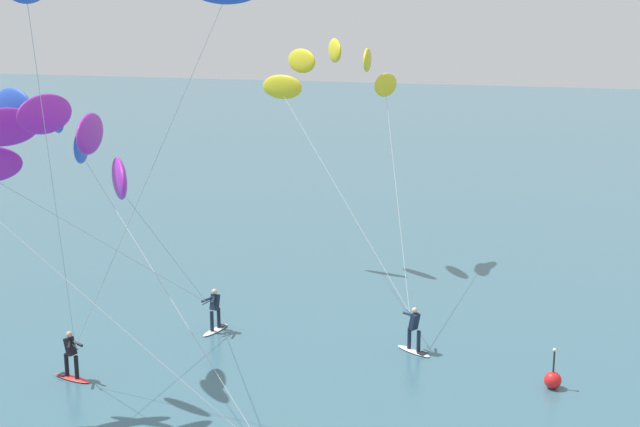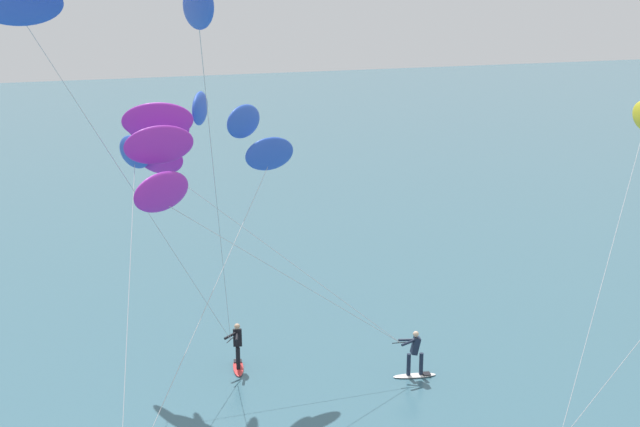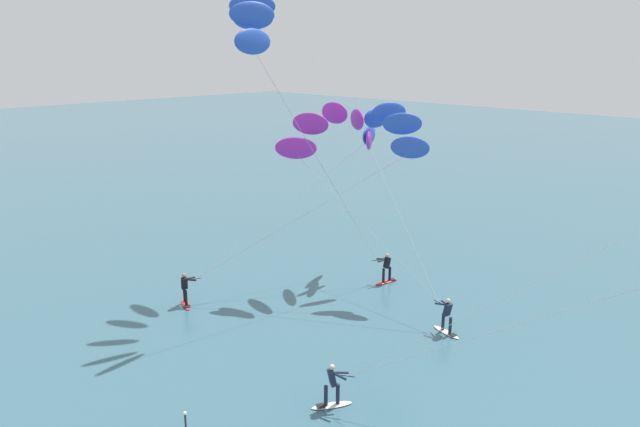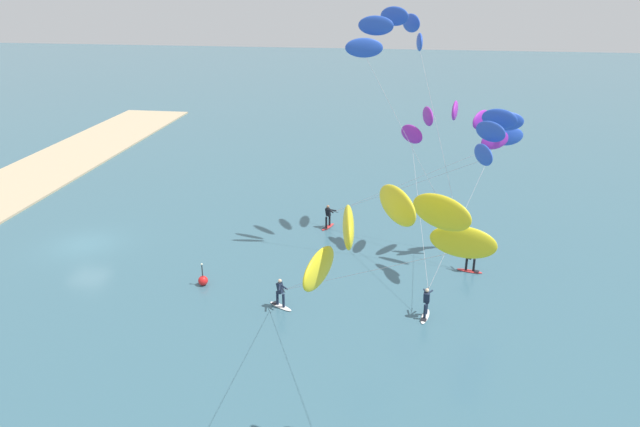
# 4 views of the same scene
# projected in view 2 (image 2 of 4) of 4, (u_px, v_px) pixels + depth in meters

# --- Properties ---
(kitesurfer_nearshore) EXTENTS (8.37, 12.52, 9.65)m
(kitesurfer_nearshore) POSITION_uv_depth(u_px,v_px,m) (199.00, 142.00, 28.21)
(kitesurfer_nearshore) COLOR red
(kitesurfer_nearshore) RESTS_ON ground
(kitesurfer_mid_water) EXTENTS (10.26, 6.54, 9.67)m
(kitesurfer_mid_water) POSITION_uv_depth(u_px,v_px,m) (169.00, 156.00, 25.99)
(kitesurfer_mid_water) COLOR white
(kitesurfer_mid_water) RESTS_ON ground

